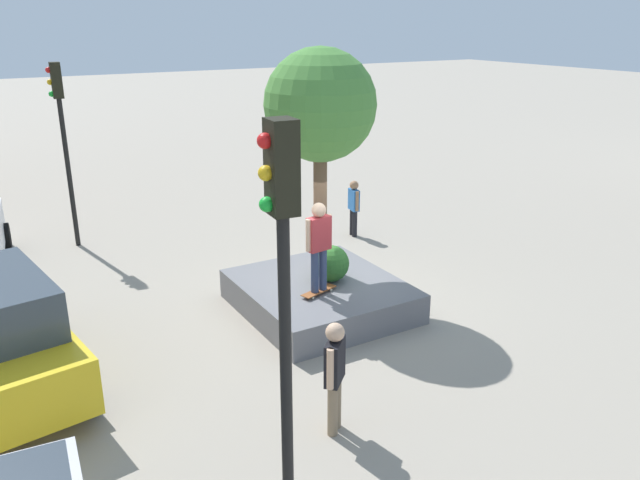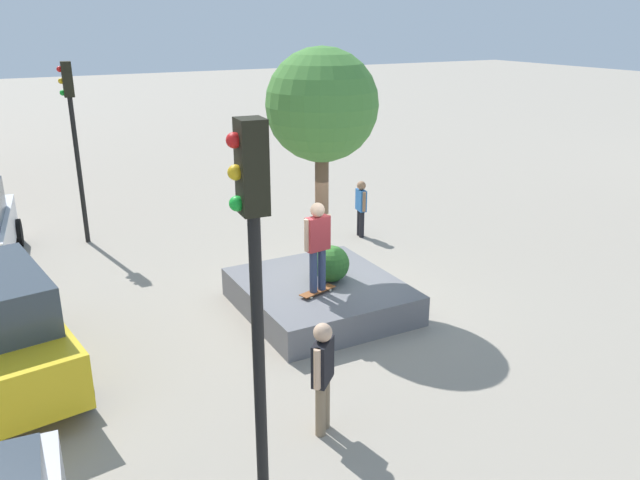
{
  "view_description": "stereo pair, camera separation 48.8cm",
  "coord_description": "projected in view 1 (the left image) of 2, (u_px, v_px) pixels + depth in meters",
  "views": [
    {
      "loc": [
        -10.38,
        6.25,
        5.63
      ],
      "look_at": [
        -0.23,
        0.28,
        1.5
      ],
      "focal_mm": 35.68,
      "sensor_mm": 36.0,
      "label": 1
    },
    {
      "loc": [
        -10.62,
        5.82,
        5.63
      ],
      "look_at": [
        -0.23,
        0.28,
        1.5
      ],
      "focal_mm": 35.68,
      "sensor_mm": 36.0,
      "label": 2
    }
  ],
  "objects": [
    {
      "name": "ground_plane",
      "position": [
        326.0,
        302.0,
        13.3
      ],
      "size": [
        120.0,
        120.0,
        0.0
      ],
      "primitive_type": "plane",
      "color": "#9E9384"
    },
    {
      "name": "planter_ledge",
      "position": [
        320.0,
        296.0,
        12.88
      ],
      "size": [
        3.29,
        3.0,
        0.6
      ],
      "primitive_type": "cube",
      "color": "slate",
      "rests_on": "ground"
    },
    {
      "name": "plaza_tree",
      "position": [
        320.0,
        107.0,
        12.39
      ],
      "size": [
        2.23,
        2.23,
        4.54
      ],
      "color": "brown",
      "rests_on": "planter_ledge"
    },
    {
      "name": "boxwood_shrub",
      "position": [
        331.0,
        263.0,
        12.74
      ],
      "size": [
        0.74,
        0.74,
        0.74
      ],
      "primitive_type": "sphere",
      "color": "#2D6628",
      "rests_on": "planter_ledge"
    },
    {
      "name": "skateboard",
      "position": [
        319.0,
        291.0,
        12.22
      ],
      "size": [
        0.43,
        0.83,
        0.07
      ],
      "color": "brown",
      "rests_on": "planter_ledge"
    },
    {
      "name": "skateboarder",
      "position": [
        319.0,
        241.0,
        11.88
      ],
      "size": [
        0.27,
        0.59,
        1.75
      ],
      "color": "navy",
      "rests_on": "skateboard"
    },
    {
      "name": "traffic_light_corner",
      "position": [
        62.0,
        124.0,
        15.6
      ],
      "size": [
        0.3,
        0.35,
        4.63
      ],
      "color": "black",
      "rests_on": "ground"
    },
    {
      "name": "traffic_light_median",
      "position": [
        283.0,
        287.0,
        5.89
      ],
      "size": [
        0.3,
        0.35,
        4.83
      ],
      "color": "black",
      "rests_on": "ground"
    },
    {
      "name": "pedestrian_crossing",
      "position": [
        335.0,
        370.0,
        8.85
      ],
      "size": [
        0.46,
        0.47,
        1.71
      ],
      "color": "#847056",
      "rests_on": "ground"
    },
    {
      "name": "passerby_with_bag",
      "position": [
        354.0,
        204.0,
        17.08
      ],
      "size": [
        0.52,
        0.24,
        1.54
      ],
      "color": "black",
      "rests_on": "ground"
    }
  ]
}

